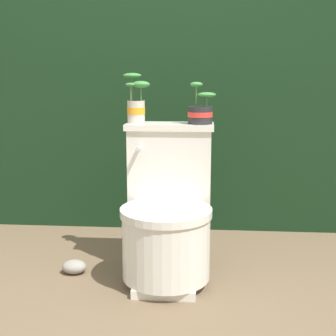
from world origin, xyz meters
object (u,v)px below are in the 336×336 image
object	(u,v)px
potted_plant_midleft	(200,112)
toilet	(167,218)
potted_plant_left	(136,104)
garden_stone	(74,267)

from	to	relation	value
potted_plant_midleft	toilet	bearing A→B (deg)	-137.03
potted_plant_left	potted_plant_midleft	size ratio (longest dim) A/B	1.21
potted_plant_midleft	garden_stone	bearing A→B (deg)	-168.94
potted_plant_midleft	garden_stone	size ratio (longest dim) A/B	1.64
toilet	potted_plant_left	xyz separation A→B (m)	(-0.17, 0.16, 0.54)
toilet	garden_stone	xyz separation A→B (m)	(-0.48, 0.02, -0.28)
potted_plant_left	garden_stone	size ratio (longest dim) A/B	1.99
toilet	potted_plant_midleft	xyz separation A→B (m)	(0.15, 0.14, 0.50)
potted_plant_midleft	potted_plant_left	bearing A→B (deg)	176.97
toilet	potted_plant_left	world-z (taller)	potted_plant_left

